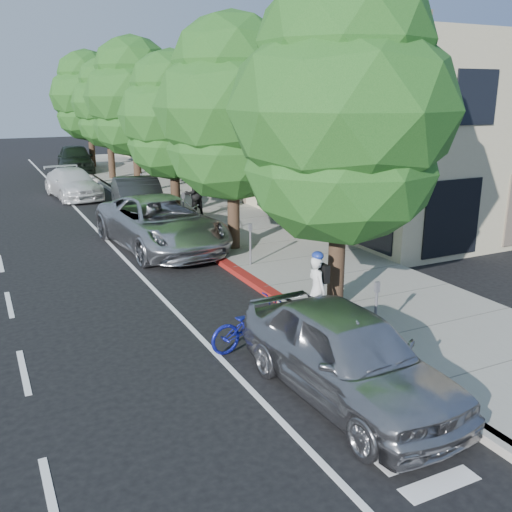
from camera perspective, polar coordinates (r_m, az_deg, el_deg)
ground at (r=15.29m, az=0.84°, el=-3.60°), size 120.00×120.00×0.00m
sidewalk at (r=23.18m, az=-3.10°, el=3.41°), size 4.60×56.00×0.15m
curb at (r=22.40m, az=-8.52°, el=2.81°), size 0.30×56.00×0.15m
curb_red_segment at (r=16.11m, az=-0.77°, el=-2.28°), size 0.32×4.00×0.15m
storefront_building at (r=34.83m, az=1.47°, el=13.35°), size 10.00×36.00×7.00m
street_tree_0 at (r=13.15m, az=8.64°, el=13.80°), size 5.19×5.19×7.72m
street_tree_1 at (r=18.40m, az=-2.37°, el=14.34°), size 4.96×4.96×7.56m
street_tree_2 at (r=24.02m, az=-8.36°, el=13.59°), size 4.41×4.41×6.84m
street_tree_3 at (r=29.76m, az=-12.15°, el=15.14°), size 4.84×4.84×7.85m
street_tree_4 at (r=35.61m, az=-14.62°, el=14.49°), size 4.20×4.20×7.18m
street_tree_5 at (r=41.49m, az=-16.47°, el=15.03°), size 5.05×5.05×7.93m
cyclist at (r=13.15m, az=6.09°, el=-3.35°), size 0.39×0.58×1.58m
bicycle at (r=11.92m, az=-0.47°, el=-6.83°), size 2.01×0.95×1.02m
silver_suv at (r=19.57m, az=-9.49°, el=3.25°), size 3.45×6.54×1.75m
dark_sedan at (r=24.71m, az=-11.69°, el=5.69°), size 2.33×5.23×1.67m
white_pickup at (r=30.39m, az=-17.84°, el=6.93°), size 2.50×5.15×1.44m
dark_suv_far at (r=40.05m, az=-17.63°, el=9.26°), size 2.70×5.57×1.83m
near_car_a at (r=10.04m, az=9.08°, el=-9.68°), size 2.13×4.88×1.64m
pedestrian at (r=23.65m, az=-6.32°, el=6.21°), size 1.19×1.09×1.97m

